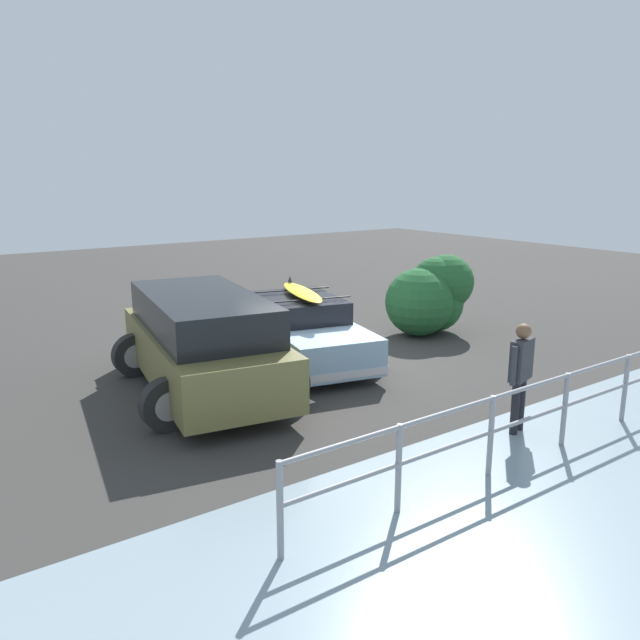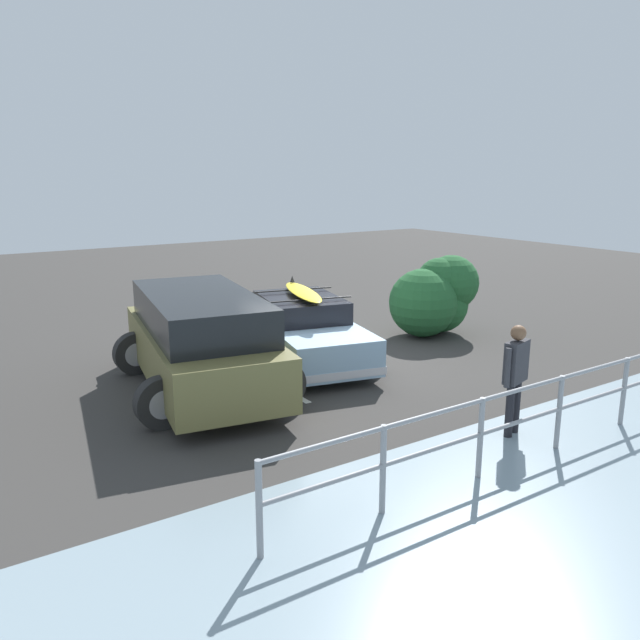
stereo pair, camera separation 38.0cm
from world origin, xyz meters
name	(u,v)px [view 1 (the left image)]	position (x,y,z in m)	size (l,w,h in m)	color
ground_plane	(319,361)	(0.00, 0.00, -0.01)	(44.00, 44.00, 0.02)	#383533
parking_stripe	(251,371)	(1.45, -0.21, 0.00)	(4.20, 0.12, 0.00)	silver
sedan_car	(302,330)	(0.24, -0.24, 0.62)	(2.86, 4.37, 1.56)	#8CADC6
suv_car	(203,341)	(2.65, 0.32, 0.90)	(3.12, 5.01, 1.71)	brown
person_bystander	(521,368)	(-0.33, 4.56, 0.98)	(0.61, 0.30, 1.63)	black
railing_fence	(531,410)	(0.29, 5.21, 0.69)	(7.71, 0.08, 1.04)	gray
bush_near_left	(432,296)	(-3.41, -0.28, 0.88)	(2.21, 1.56, 1.84)	#4C3828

